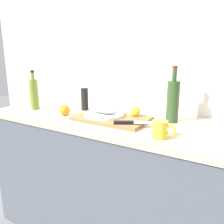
{
  "coord_description": "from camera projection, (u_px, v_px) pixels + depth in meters",
  "views": [
    {
      "loc": [
        0.58,
        -1.23,
        1.3
      ],
      "look_at": [
        -0.12,
        -0.05,
        0.95
      ],
      "focal_mm": 37.18,
      "sensor_mm": 36.0,
      "label": 1
    }
  ],
  "objects": [
    {
      "name": "coffee_mug_1",
      "position": [
        160.0,
        129.0,
        1.11
      ],
      "size": [
        0.12,
        0.08,
        0.09
      ],
      "color": "yellow",
      "rests_on": "kitchen_counter"
    },
    {
      "name": "chef_knife",
      "position": [
        133.0,
        123.0,
        1.27
      ],
      "size": [
        0.27,
        0.17,
        0.02
      ],
      "rotation": [
        0.0,
        0.0,
        0.52
      ],
      "color": "silver",
      "rests_on": "cutting_board"
    },
    {
      "name": "cutting_board",
      "position": [
        112.0,
        118.0,
        1.43
      ],
      "size": [
        0.44,
        0.28,
        0.02
      ],
      "primitive_type": "cube",
      "color": "olive",
      "rests_on": "kitchen_counter"
    },
    {
      "name": "back_wall",
      "position": [
        155.0,
        61.0,
        1.6
      ],
      "size": [
        3.2,
        0.05,
        2.5
      ],
      "primitive_type": "cube",
      "color": "white",
      "rests_on": "ground_plane"
    },
    {
      "name": "kitchen_counter",
      "position": [
        132.0,
        186.0,
        1.52
      ],
      "size": [
        2.0,
        0.6,
        0.9
      ],
      "color": "#4C5159",
      "rests_on": "ground_plane"
    },
    {
      "name": "olive_oil_bottle",
      "position": [
        34.0,
        94.0,
        1.68
      ],
      "size": [
        0.06,
        0.06,
        0.28
      ],
      "color": "olive",
      "rests_on": "kitchen_counter"
    },
    {
      "name": "orange_1",
      "position": [
        65.0,
        110.0,
        1.53
      ],
      "size": [
        0.07,
        0.07,
        0.07
      ],
      "primitive_type": "sphere",
      "color": "orange",
      "rests_on": "kitchen_counter"
    },
    {
      "name": "white_plate",
      "position": [
        104.0,
        114.0,
        1.45
      ],
      "size": [
        0.25,
        0.25,
        0.01
      ],
      "primitive_type": "cylinder",
      "color": "white",
      "rests_on": "cutting_board"
    },
    {
      "name": "lemon_0",
      "position": [
        135.0,
        111.0,
        1.44
      ],
      "size": [
        0.06,
        0.06,
        0.06
      ],
      "primitive_type": "sphere",
      "color": "yellow",
      "rests_on": "cutting_board"
    },
    {
      "name": "fish_fillet",
      "position": [
        104.0,
        110.0,
        1.45
      ],
      "size": [
        0.18,
        0.08,
        0.04
      ],
      "primitive_type": "ellipsoid",
      "color": "gray",
      "rests_on": "white_plate"
    },
    {
      "name": "pepper_mill",
      "position": [
        85.0,
        99.0,
        1.67
      ],
      "size": [
        0.05,
        0.05,
        0.16
      ],
      "primitive_type": "cylinder",
      "color": "black",
      "rests_on": "kitchen_counter"
    },
    {
      "name": "wine_bottle",
      "position": [
        173.0,
        100.0,
        1.36
      ],
      "size": [
        0.07,
        0.07,
        0.33
      ],
      "color": "#2D4723",
      "rests_on": "kitchen_counter"
    }
  ]
}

